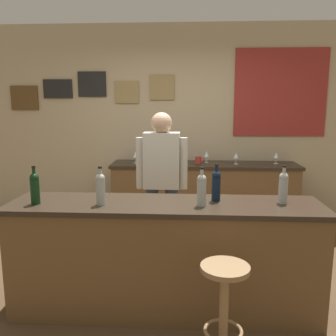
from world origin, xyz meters
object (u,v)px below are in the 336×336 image
at_px(wine_glass_b, 148,155).
at_px(coffee_mug, 199,160).
at_px(wine_glass_d, 236,156).
at_px(wine_bottle_e, 283,186).
at_px(wine_bottle_a, 35,187).
at_px(wine_bottle_b, 101,188).
at_px(bartender, 162,180).
at_px(wine_glass_a, 135,155).
at_px(wine_glass_e, 276,156).
at_px(bar_stool, 224,297).
at_px(wine_bottle_d, 216,184).
at_px(wine_bottle_c, 202,189).
at_px(wine_glass_c, 206,155).

distance_m(wine_glass_b, coffee_mug, 0.70).
bearing_deg(wine_glass_d, wine_bottle_e, -86.56).
height_order(wine_bottle_a, wine_bottle_b, same).
xyz_separation_m(wine_bottle_b, coffee_mug, (0.82, 2.13, -0.11)).
xyz_separation_m(bartender, coffee_mug, (0.40, 1.27, 0.01)).
xyz_separation_m(wine_glass_a, wine_glass_e, (1.90, 0.06, 0.00)).
distance_m(wine_bottle_e, wine_glass_e, 2.08).
bearing_deg(wine_bottle_a, wine_bottle_e, 4.05).
height_order(wine_glass_b, wine_glass_e, same).
xyz_separation_m(wine_bottle_b, wine_glass_a, (-0.04, 2.11, -0.05)).
bearing_deg(bar_stool, coffee_mug, 92.35).
bearing_deg(coffee_mug, wine_glass_b, 178.03).
bearing_deg(bartender, wine_bottle_d, -54.41).
xyz_separation_m(wine_glass_d, coffee_mug, (-0.50, 0.02, -0.06)).
relative_size(wine_glass_e, coffee_mug, 1.24).
distance_m(wine_glass_d, wine_glass_e, 0.55).
distance_m(bartender, coffee_mug, 1.33).
distance_m(wine_bottle_e, wine_glass_b, 2.41).
bearing_deg(wine_bottle_c, wine_bottle_e, 10.16).
height_order(bar_stool, wine_bottle_d, wine_bottle_d).
bearing_deg(coffee_mug, bartender, -107.69).
bearing_deg(wine_glass_c, wine_glass_e, -2.98).
xyz_separation_m(wine_bottle_d, wine_glass_c, (0.02, 2.05, -0.05)).
height_order(wine_glass_b, wine_glass_d, same).
bearing_deg(wine_glass_e, wine_glass_c, 177.02).
distance_m(wine_bottle_a, wine_glass_a, 2.17).
distance_m(bar_stool, wine_bottle_d, 0.91).
bearing_deg(wine_glass_e, wine_bottle_b, -130.61).
bearing_deg(bartender, wine_glass_c, 69.27).
xyz_separation_m(wine_glass_a, wine_glass_b, (0.16, 0.05, 0.00)).
relative_size(wine_bottle_e, wine_glass_e, 1.97).
bearing_deg(coffee_mug, wine_bottle_b, -110.98).
relative_size(bartender, coffee_mug, 12.96).
bearing_deg(wine_glass_b, wine_bottle_c, -72.75).
bearing_deg(wine_bottle_c, bartender, 113.81).
height_order(wine_glass_a, wine_glass_d, same).
relative_size(bar_stool, wine_bottle_e, 2.22).
height_order(wine_bottle_c, wine_glass_c, wine_bottle_c).
bearing_deg(wine_glass_a, wine_glass_c, 6.57).
relative_size(wine_glass_b, coffee_mug, 1.24).
distance_m(wine_bottle_b, wine_bottle_d, 0.93).
bearing_deg(wine_bottle_e, wine_bottle_c, -169.84).
bearing_deg(bar_stool, wine_glass_d, 81.53).
relative_size(wine_bottle_a, wine_bottle_b, 1.00).
bearing_deg(bartender, wine_glass_d, 54.01).
bearing_deg(wine_bottle_c, bar_stool, -75.50).
distance_m(wine_bottle_b, wine_bottle_e, 1.44).
bearing_deg(wine_glass_e, bartender, -137.92).
bearing_deg(wine_bottle_a, wine_glass_a, 77.18).
bearing_deg(wine_glass_a, wine_bottle_a, -102.82).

